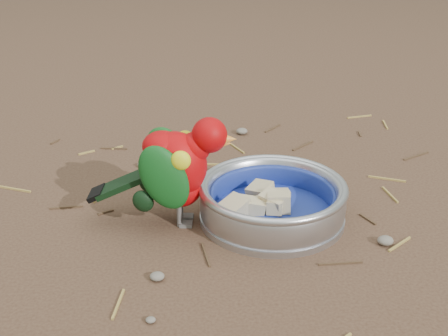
{
  "coord_description": "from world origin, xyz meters",
  "views": [
    {
      "loc": [
        -0.02,
        -0.84,
        0.48
      ],
      "look_at": [
        0.05,
        0.01,
        0.08
      ],
      "focal_mm": 50.0,
      "sensor_mm": 36.0,
      "label": 1
    }
  ],
  "objects": [
    {
      "name": "ground",
      "position": [
        0.0,
        0.0,
        0.0
      ],
      "size": [
        60.0,
        60.0,
        0.0
      ],
      "primitive_type": "plane",
      "color": "#4D3525"
    },
    {
      "name": "food_bowl",
      "position": [
        0.12,
        -0.01,
        0.01
      ],
      "size": [
        0.22,
        0.22,
        0.02
      ],
      "primitive_type": "cylinder",
      "color": "#B2B2BA",
      "rests_on": "ground"
    },
    {
      "name": "ground_debris",
      "position": [
        -0.05,
        0.07,
        0.0
      ],
      "size": [
        0.9,
        0.8,
        0.01
      ],
      "primitive_type": null,
      "color": "#A58840",
      "rests_on": "ground"
    },
    {
      "name": "fruit_wedges",
      "position": [
        0.12,
        -0.01,
        0.03
      ],
      "size": [
        0.13,
        0.13,
        0.03
      ],
      "primitive_type": null,
      "color": "#C5B385",
      "rests_on": "food_bowl"
    },
    {
      "name": "lory_parrot",
      "position": [
        -0.03,
        -0.01,
        0.08
      ],
      "size": [
        0.21,
        0.12,
        0.16
      ],
      "primitive_type": null,
      "rotation": [
        0.0,
        0.0,
        -1.67
      ],
      "color": "#AD0407",
      "rests_on": "ground"
    },
    {
      "name": "bowl_wall",
      "position": [
        0.12,
        -0.01,
        0.04
      ],
      "size": [
        0.22,
        0.22,
        0.04
      ],
      "primitive_type": null,
      "color": "#B2B2BA",
      "rests_on": "food_bowl"
    }
  ]
}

